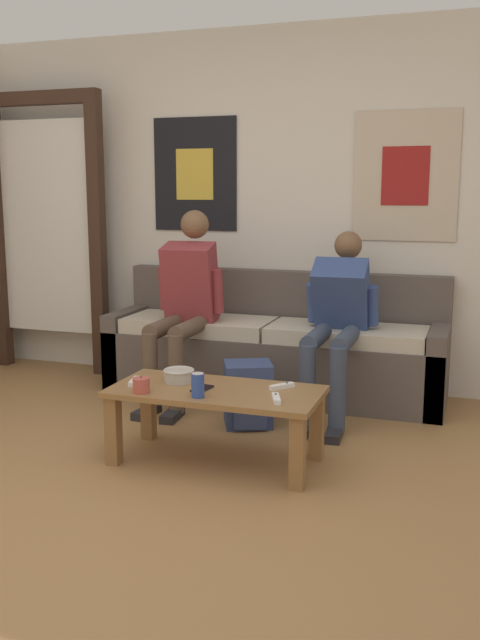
# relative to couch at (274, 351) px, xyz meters

# --- Properties ---
(ground_plane) EXTENTS (18.00, 18.00, 0.00)m
(ground_plane) POSITION_rel_couch_xyz_m (-0.03, -2.07, -0.30)
(ground_plane) COLOR #9E7042
(wall_back) EXTENTS (10.00, 0.07, 2.55)m
(wall_back) POSITION_rel_couch_xyz_m (-0.03, 0.33, 0.97)
(wall_back) COLOR silver
(wall_back) RESTS_ON ground_plane
(door_frame) EXTENTS (1.00, 0.10, 2.15)m
(door_frame) POSITION_rel_couch_xyz_m (-1.88, 0.11, 0.90)
(door_frame) COLOR #382319
(door_frame) RESTS_ON ground_plane
(couch) EXTENTS (2.35, 0.65, 0.85)m
(couch) POSITION_rel_couch_xyz_m (0.00, 0.00, 0.00)
(couch) COLOR #564C47
(couch) RESTS_ON ground_plane
(coffee_table) EXTENTS (1.10, 0.52, 0.40)m
(coffee_table) POSITION_rel_couch_xyz_m (0.07, -1.34, 0.02)
(coffee_table) COLOR olive
(coffee_table) RESTS_ON ground_plane
(person_seated_adult) EXTENTS (0.47, 0.84, 1.28)m
(person_seated_adult) POSITION_rel_couch_xyz_m (-0.53, -0.34, 0.40)
(person_seated_adult) COLOR brown
(person_seated_adult) RESTS_ON ground_plane
(person_seated_teen) EXTENTS (0.47, 1.01, 1.15)m
(person_seated_teen) POSITION_rel_couch_xyz_m (0.50, -0.30, 0.34)
(person_seated_teen) COLOR #384256
(person_seated_teen) RESTS_ON ground_plane
(backpack) EXTENTS (0.36, 0.36, 0.39)m
(backpack) POSITION_rel_couch_xyz_m (0.05, -0.72, -0.12)
(backpack) COLOR navy
(backpack) RESTS_ON ground_plane
(ceramic_bowl) EXTENTS (0.17, 0.17, 0.07)m
(ceramic_bowl) POSITION_rel_couch_xyz_m (-0.17, -1.27, 0.14)
(ceramic_bowl) COLOR #B7B2A8
(ceramic_bowl) RESTS_ON coffee_table
(pillar_candle) EXTENTS (0.09, 0.09, 0.09)m
(pillar_candle) POSITION_rel_couch_xyz_m (-0.27, -1.52, 0.13)
(pillar_candle) COLOR #B24C42
(pillar_candle) RESTS_ON coffee_table
(drink_can_blue) EXTENTS (0.07, 0.07, 0.12)m
(drink_can_blue) POSITION_rel_couch_xyz_m (0.04, -1.51, 0.16)
(drink_can_blue) COLOR #28479E
(drink_can_blue) RESTS_ON coffee_table
(game_controller_near_left) EXTENTS (0.07, 0.15, 0.03)m
(game_controller_near_left) POSITION_rel_couch_xyz_m (-0.38, -1.38, 0.11)
(game_controller_near_left) COLOR white
(game_controller_near_left) RESTS_ON coffee_table
(game_controller_near_right) EXTENTS (0.12, 0.13, 0.03)m
(game_controller_near_right) POSITION_rel_couch_xyz_m (0.39, -1.22, 0.11)
(game_controller_near_right) COLOR white
(game_controller_near_right) RESTS_ON coffee_table
(game_controller_far_center) EXTENTS (0.08, 0.15, 0.03)m
(game_controller_far_center) POSITION_rel_couch_xyz_m (0.43, -1.44, 0.11)
(game_controller_far_center) COLOR white
(game_controller_far_center) RESTS_ON coffee_table
(cell_phone) EXTENTS (0.09, 0.14, 0.01)m
(cell_phone) POSITION_rel_couch_xyz_m (0.01, -1.37, 0.10)
(cell_phone) COLOR black
(cell_phone) RESTS_ON coffee_table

